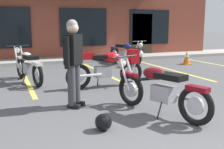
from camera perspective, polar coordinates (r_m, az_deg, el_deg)
ground_plane at (r=5.57m, az=-1.75°, el=-6.21°), size 80.00×80.00×0.00m
sidewalk_kerb at (r=12.15m, az=-12.95°, el=2.88°), size 22.00×1.80×0.14m
brick_storefront_building at (r=15.63m, az=-15.33°, el=11.30°), size 17.10×7.22×3.90m
painted_stall_lines at (r=8.66m, az=-9.22°, el=-0.35°), size 12.37×4.80×0.01m
motorcycle_foreground_classic at (r=4.95m, az=9.64°, el=-2.94°), size 1.02×2.03×0.98m
motorcycle_black_cruiser at (r=11.18m, az=2.72°, el=4.53°), size 0.84×2.09×0.98m
motorcycle_silver_naked at (r=7.05m, az=-0.42°, el=1.68°), size 2.11×0.66×0.98m
motorcycle_blue_standard at (r=7.94m, az=-16.90°, el=1.73°), size 0.85×2.08×0.98m
person_in_black_shirt at (r=5.29m, az=-7.97°, el=3.33°), size 0.47×0.52×1.68m
helmet_on_pavement at (r=4.23m, az=-1.79°, el=-9.79°), size 0.26×0.26×0.26m
traffic_cone at (r=11.49m, az=15.12°, el=3.32°), size 0.34×0.34×0.53m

